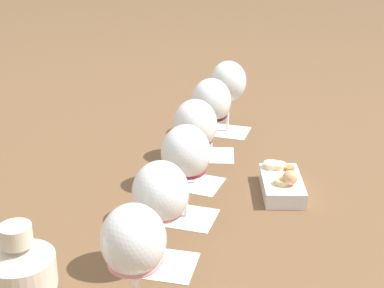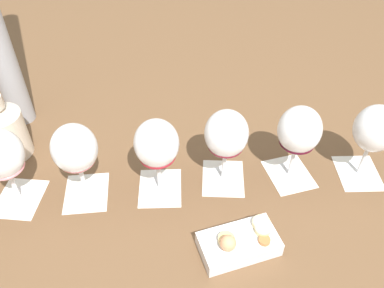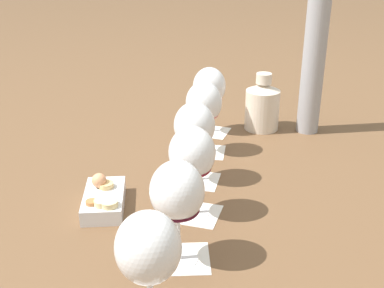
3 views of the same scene
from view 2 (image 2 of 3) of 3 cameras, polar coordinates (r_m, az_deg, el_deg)
The scene contains 15 objects.
ground_plane at distance 0.92m, azimuth -0.06°, elevation -5.53°, with size 8.00×8.00×0.00m, color brown.
tasting_card_0 at distance 0.97m, azimuth -23.00°, elevation -7.03°, with size 0.10×0.12×0.00m.
tasting_card_1 at distance 0.93m, azimuth -14.58°, elevation -6.64°, with size 0.12×0.13×0.00m.
tasting_card_2 at distance 0.91m, azimuth -4.49°, elevation -6.15°, with size 0.12×0.13×0.00m.
tasting_card_3 at distance 0.93m, azimuth 4.38°, elevation -4.77°, with size 0.11×0.12×0.00m.
tasting_card_4 at distance 0.96m, azimuth 13.46°, elevation -4.12°, with size 0.13×0.14×0.00m.
tasting_card_5 at distance 1.02m, azimuth 22.26°, elevation -3.77°, with size 0.12×0.13×0.00m.
wine_glass_0 at distance 0.88m, azimuth -25.23°, elevation -1.61°, with size 0.09×0.09×0.19m.
wine_glass_1 at distance 0.84m, azimuth -16.08°, elevation -0.99°, with size 0.09×0.09×0.19m.
wine_glass_2 at distance 0.82m, azimuth -4.97°, elevation -0.30°, with size 0.09×0.09×0.19m.
wine_glass_3 at distance 0.84m, azimuth 4.83°, elevation 1.06°, with size 0.09×0.09×0.19m.
wine_glass_4 at distance 0.88m, azimuth 14.78°, elevation 1.57°, with size 0.09×0.09×0.19m.
wine_glass_5 at distance 0.93m, azimuth 24.28°, elevation 1.61°, with size 0.09×0.09×0.19m.
ceramic_vase at distance 1.04m, azimuth -24.89°, elevation 1.78°, with size 0.10×0.10×0.17m.
snack_dish at distance 0.81m, azimuth 6.64°, elevation -13.60°, with size 0.17×0.15×0.06m.
Camera 2 is at (0.12, -0.60, 0.69)m, focal length 38.00 mm.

